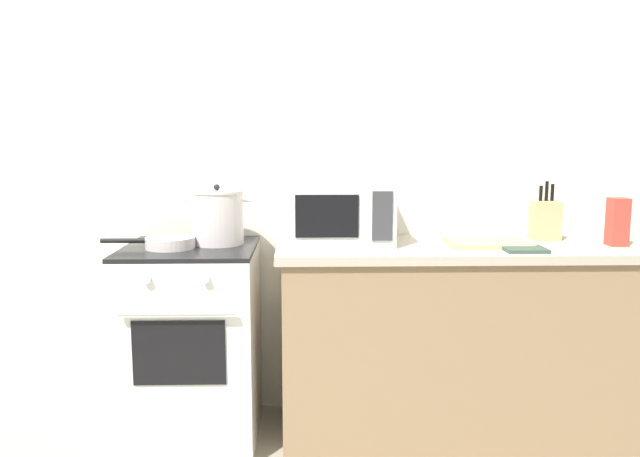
{
  "coord_description": "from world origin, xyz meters",
  "views": [
    {
      "loc": [
        0.18,
        -2.2,
        1.42
      ],
      "look_at": [
        0.25,
        0.6,
        1.0
      ],
      "focal_mm": 34.63,
      "sensor_mm": 36.0,
      "label": 1
    }
  ],
  "objects_px": {
    "stock_pot": "(217,217)",
    "knife_block": "(545,220)",
    "microwave": "(338,211)",
    "cutting_board": "(487,243)",
    "frying_pan": "(169,243)",
    "stove": "(192,343)",
    "pasta_box": "(618,222)",
    "oven_mitt": "(525,249)"
  },
  "relations": [
    {
      "from": "stock_pot",
      "to": "pasta_box",
      "type": "height_order",
      "value": "stock_pot"
    },
    {
      "from": "cutting_board",
      "to": "knife_block",
      "type": "xyz_separation_m",
      "value": [
        0.32,
        0.14,
        0.09
      ]
    },
    {
      "from": "pasta_box",
      "to": "knife_block",
      "type": "bearing_deg",
      "value": 147.71
    },
    {
      "from": "microwave",
      "to": "oven_mitt",
      "type": "distance_m",
      "value": 0.85
    },
    {
      "from": "stove",
      "to": "microwave",
      "type": "bearing_deg",
      "value": 6.57
    },
    {
      "from": "stove",
      "to": "pasta_box",
      "type": "xyz_separation_m",
      "value": [
        1.97,
        -0.03,
        0.57
      ]
    },
    {
      "from": "cutting_board",
      "to": "stove",
      "type": "bearing_deg",
      "value": -179.95
    },
    {
      "from": "stock_pot",
      "to": "frying_pan",
      "type": "bearing_deg",
      "value": -152.09
    },
    {
      "from": "frying_pan",
      "to": "pasta_box",
      "type": "bearing_deg",
      "value": 0.49
    },
    {
      "from": "frying_pan",
      "to": "oven_mitt",
      "type": "bearing_deg",
      "value": -4.08
    },
    {
      "from": "knife_block",
      "to": "microwave",
      "type": "bearing_deg",
      "value": -176.49
    },
    {
      "from": "stove",
      "to": "frying_pan",
      "type": "xyz_separation_m",
      "value": [
        -0.08,
        -0.05,
        0.48
      ]
    },
    {
      "from": "microwave",
      "to": "knife_block",
      "type": "distance_m",
      "value": 1.01
    },
    {
      "from": "stove",
      "to": "cutting_board",
      "type": "xyz_separation_m",
      "value": [
        1.37,
        0.0,
        0.47
      ]
    },
    {
      "from": "stove",
      "to": "knife_block",
      "type": "height_order",
      "value": "knife_block"
    },
    {
      "from": "knife_block",
      "to": "pasta_box",
      "type": "height_order",
      "value": "knife_block"
    },
    {
      "from": "frying_pan",
      "to": "microwave",
      "type": "height_order",
      "value": "microwave"
    },
    {
      "from": "stock_pot",
      "to": "oven_mitt",
      "type": "bearing_deg",
      "value": -9.2
    },
    {
      "from": "frying_pan",
      "to": "microwave",
      "type": "distance_m",
      "value": 0.79
    },
    {
      "from": "pasta_box",
      "to": "frying_pan",
      "type": "bearing_deg",
      "value": -179.51
    },
    {
      "from": "microwave",
      "to": "oven_mitt",
      "type": "bearing_deg",
      "value": -16.45
    },
    {
      "from": "stock_pot",
      "to": "frying_pan",
      "type": "relative_size",
      "value": 0.78
    },
    {
      "from": "cutting_board",
      "to": "pasta_box",
      "type": "bearing_deg",
      "value": -2.9
    },
    {
      "from": "stove",
      "to": "microwave",
      "type": "height_order",
      "value": "microwave"
    },
    {
      "from": "knife_block",
      "to": "oven_mitt",
      "type": "bearing_deg",
      "value": -124.14
    },
    {
      "from": "stove",
      "to": "oven_mitt",
      "type": "bearing_deg",
      "value": -6.07
    },
    {
      "from": "stock_pot",
      "to": "oven_mitt",
      "type": "height_order",
      "value": "stock_pot"
    },
    {
      "from": "stock_pot",
      "to": "knife_block",
      "type": "distance_m",
      "value": 1.58
    },
    {
      "from": "stove",
      "to": "stock_pot",
      "type": "distance_m",
      "value": 0.6
    },
    {
      "from": "frying_pan",
      "to": "microwave",
      "type": "xyz_separation_m",
      "value": [
        0.77,
        0.13,
        0.12
      ]
    },
    {
      "from": "stove",
      "to": "pasta_box",
      "type": "distance_m",
      "value": 2.05
    },
    {
      "from": "frying_pan",
      "to": "microwave",
      "type": "relative_size",
      "value": 0.84
    },
    {
      "from": "stock_pot",
      "to": "knife_block",
      "type": "bearing_deg",
      "value": 2.84
    },
    {
      "from": "stock_pot",
      "to": "frying_pan",
      "type": "distance_m",
      "value": 0.25
    },
    {
      "from": "stove",
      "to": "frying_pan",
      "type": "distance_m",
      "value": 0.49
    },
    {
      "from": "stove",
      "to": "oven_mitt",
      "type": "relative_size",
      "value": 5.11
    },
    {
      "from": "microwave",
      "to": "cutting_board",
      "type": "xyz_separation_m",
      "value": [
        0.69,
        -0.08,
        -0.14
      ]
    },
    {
      "from": "stove",
      "to": "cutting_board",
      "type": "relative_size",
      "value": 2.56
    },
    {
      "from": "frying_pan",
      "to": "cutting_board",
      "type": "xyz_separation_m",
      "value": [
        1.46,
        0.05,
        -0.02
      ]
    },
    {
      "from": "microwave",
      "to": "cutting_board",
      "type": "bearing_deg",
      "value": -6.48
    },
    {
      "from": "microwave",
      "to": "cutting_board",
      "type": "relative_size",
      "value": 1.39
    },
    {
      "from": "stock_pot",
      "to": "pasta_box",
      "type": "xyz_separation_m",
      "value": [
        1.84,
        -0.09,
        -0.02
      ]
    }
  ]
}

